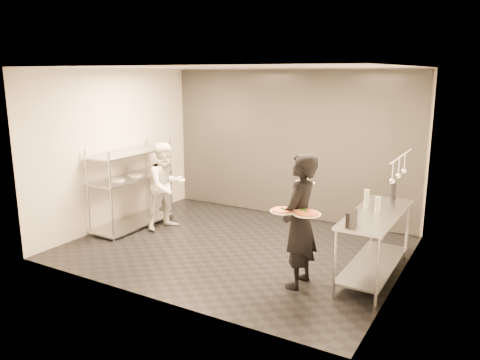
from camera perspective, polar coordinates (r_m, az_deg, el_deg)
The scene contains 13 objects.
room_shell at distance 8.17m, azimuth 3.62°, elevation 3.63°, with size 5.00×4.00×2.80m.
pass_rack at distance 8.56m, azimuth -13.08°, elevation -0.57°, with size 0.60×1.60×1.50m.
prep_counter at distance 6.55m, azimuth 16.13°, elevation -6.25°, with size 0.60×1.80×0.92m.
utensil_rail at distance 6.26m, azimuth 18.85°, elevation 1.43°, with size 0.07×1.20×0.31m.
waiter at distance 6.03m, azimuth 7.30°, elevation -5.00°, with size 0.64×0.42×1.75m, color black.
chef at distance 8.35m, azimuth -8.96°, elevation -0.72°, with size 0.75×0.58×1.54m, color white.
pizza_plate_near at distance 5.83m, azimuth 5.25°, elevation -3.72°, with size 0.32×0.32×0.05m.
pizza_plate_far at distance 5.77m, azimuth 8.15°, elevation -4.02°, with size 0.35×0.35×0.05m.
salad_plate at distance 6.18m, azimuth 7.89°, elevation -0.13°, with size 0.27×0.27×0.07m.
pos_monitor at distance 5.80m, azimuth 13.45°, elevation -4.57°, with size 0.05×0.26×0.18m, color black.
bottle_green at distance 6.61m, azimuth 15.17°, elevation -2.20°, with size 0.07×0.07×0.25m, color gray.
bottle_clear at distance 6.37m, azimuth 16.43°, elevation -2.97°, with size 0.07×0.07×0.23m, color gray.
bottle_dark at distance 7.18m, azimuth 18.23°, elevation -1.27°, with size 0.07×0.07×0.24m, color black.
Camera 1 is at (3.60, -6.04, 2.73)m, focal length 35.00 mm.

